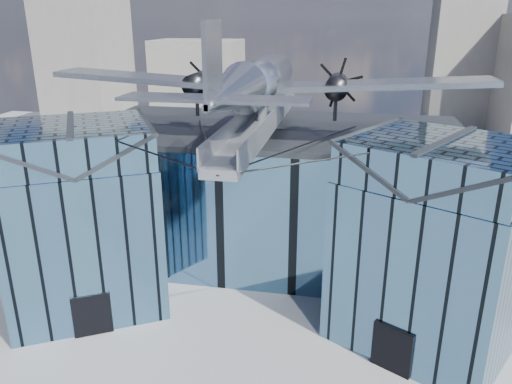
# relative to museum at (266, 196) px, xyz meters

# --- Properties ---
(ground_plane) EXTENTS (120.00, 120.00, 0.00)m
(ground_plane) POSITION_rel_museum_xyz_m (-0.00, -5.82, -5.54)
(ground_plane) COLOR gray
(museum) EXTENTS (32.88, 24.50, 17.60)m
(museum) POSITION_rel_museum_xyz_m (0.00, 0.00, 0.00)
(museum) COLOR teal
(museum) RESTS_ON ground
(bg_towers) EXTENTS (77.00, 24.50, 26.00)m
(bg_towers) POSITION_rel_museum_xyz_m (1.45, 44.67, 4.47)
(bg_towers) COLOR slate
(bg_towers) RESTS_ON ground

